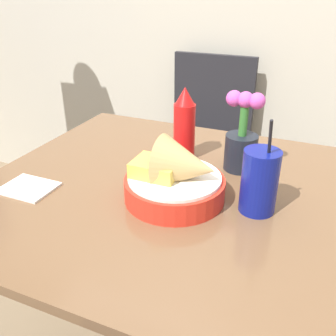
{
  "coord_description": "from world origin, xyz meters",
  "views": [
    {
      "loc": [
        0.36,
        -0.78,
        1.22
      ],
      "look_at": [
        0.03,
        -0.02,
        0.8
      ],
      "focal_mm": 40.0,
      "sensor_mm": 36.0,
      "label": 1
    }
  ],
  "objects_px": {
    "chair_far_window": "(206,136)",
    "ketchup_bottle": "(184,125)",
    "food_basket": "(178,179)",
    "drink_cup": "(259,183)",
    "flower_vase": "(242,140)"
  },
  "relations": [
    {
      "from": "chair_far_window",
      "to": "food_basket",
      "type": "xyz_separation_m",
      "value": [
        0.22,
        -0.93,
        0.27
      ]
    },
    {
      "from": "drink_cup",
      "to": "flower_vase",
      "type": "distance_m",
      "value": 0.21
    },
    {
      "from": "chair_far_window",
      "to": "food_basket",
      "type": "distance_m",
      "value": 0.99
    },
    {
      "from": "ketchup_bottle",
      "to": "flower_vase",
      "type": "relative_size",
      "value": 0.96
    },
    {
      "from": "ketchup_bottle",
      "to": "drink_cup",
      "type": "xyz_separation_m",
      "value": [
        0.26,
        -0.2,
        -0.03
      ]
    },
    {
      "from": "chair_far_window",
      "to": "ketchup_bottle",
      "type": "relative_size",
      "value": 4.24
    },
    {
      "from": "chair_far_window",
      "to": "ketchup_bottle",
      "type": "distance_m",
      "value": 0.78
    },
    {
      "from": "food_basket",
      "to": "flower_vase",
      "type": "distance_m",
      "value": 0.25
    },
    {
      "from": "ketchup_bottle",
      "to": "drink_cup",
      "type": "distance_m",
      "value": 0.33
    },
    {
      "from": "chair_far_window",
      "to": "food_basket",
      "type": "relative_size",
      "value": 3.74
    },
    {
      "from": "food_basket",
      "to": "chair_far_window",
      "type": "bearing_deg",
      "value": 103.26
    },
    {
      "from": "flower_vase",
      "to": "ketchup_bottle",
      "type": "bearing_deg",
      "value": 176.72
    },
    {
      "from": "chair_far_window",
      "to": "flower_vase",
      "type": "height_order",
      "value": "flower_vase"
    },
    {
      "from": "chair_far_window",
      "to": "food_basket",
      "type": "bearing_deg",
      "value": -76.74
    },
    {
      "from": "chair_far_window",
      "to": "drink_cup",
      "type": "xyz_separation_m",
      "value": [
        0.4,
        -0.9,
        0.28
      ]
    }
  ]
}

